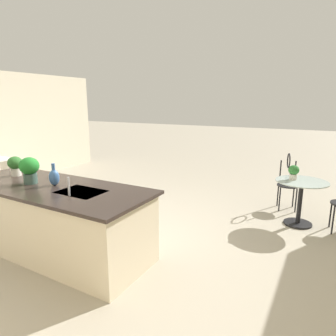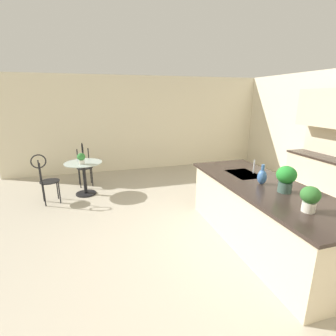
{
  "view_description": "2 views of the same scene",
  "coord_description": "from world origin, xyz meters",
  "px_view_note": "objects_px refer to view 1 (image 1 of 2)",
  "views": [
    {
      "loc": [
        -2.81,
        3.28,
        1.97
      ],
      "look_at": [
        -0.68,
        -0.53,
        0.99
      ],
      "focal_mm": 31.32,
      "sensor_mm": 36.0,
      "label": 1
    },
    {
      "loc": [
        3.08,
        -1.4,
        2.11
      ],
      "look_at": [
        -1.05,
        -0.19,
        0.88
      ],
      "focal_mm": 26.62,
      "sensor_mm": 36.0,
      "label": 2
    }
  ],
  "objects_px": {
    "bistro_table": "(300,198)",
    "potted_plant_counter_near": "(29,169)",
    "potted_plant_counter_far": "(15,165)",
    "vase_on_counter": "(54,177)",
    "chair_near_window": "(288,179)",
    "potted_plant_on_table": "(294,171)"
  },
  "relations": [
    {
      "from": "potted_plant_counter_far",
      "to": "potted_plant_counter_near",
      "type": "bearing_deg",
      "value": 163.46
    },
    {
      "from": "bistro_table",
      "to": "potted_plant_counter_far",
      "type": "height_order",
      "value": "potted_plant_counter_far"
    },
    {
      "from": "bistro_table",
      "to": "potted_plant_counter_near",
      "type": "height_order",
      "value": "potted_plant_counter_near"
    },
    {
      "from": "potted_plant_counter_near",
      "to": "potted_plant_on_table",
      "type": "bearing_deg",
      "value": -138.17
    },
    {
      "from": "bistro_table",
      "to": "potted_plant_on_table",
      "type": "relative_size",
      "value": 3.35
    },
    {
      "from": "chair_near_window",
      "to": "potted_plant_counter_far",
      "type": "xyz_separation_m",
      "value": [
        3.33,
        3.16,
        0.51
      ]
    },
    {
      "from": "bistro_table",
      "to": "potted_plant_counter_far",
      "type": "bearing_deg",
      "value": 34.0
    },
    {
      "from": "vase_on_counter",
      "to": "bistro_table",
      "type": "bearing_deg",
      "value": -137.28
    },
    {
      "from": "potted_plant_on_table",
      "to": "potted_plant_counter_far",
      "type": "bearing_deg",
      "value": 35.26
    },
    {
      "from": "potted_plant_counter_far",
      "to": "vase_on_counter",
      "type": "distance_m",
      "value": 0.9
    },
    {
      "from": "potted_plant_on_table",
      "to": "bistro_table",
      "type": "bearing_deg",
      "value": 171.56
    },
    {
      "from": "potted_plant_counter_far",
      "to": "potted_plant_on_table",
      "type": "bearing_deg",
      "value": -144.74
    },
    {
      "from": "potted_plant_on_table",
      "to": "potted_plant_counter_near",
      "type": "bearing_deg",
      "value": 41.83
    },
    {
      "from": "potted_plant_on_table",
      "to": "potted_plant_counter_near",
      "type": "height_order",
      "value": "potted_plant_counter_near"
    },
    {
      "from": "potted_plant_counter_far",
      "to": "potted_plant_counter_near",
      "type": "xyz_separation_m",
      "value": [
        -0.55,
        0.16,
        0.04
      ]
    },
    {
      "from": "vase_on_counter",
      "to": "chair_near_window",
      "type": "bearing_deg",
      "value": -126.94
    },
    {
      "from": "chair_near_window",
      "to": "vase_on_counter",
      "type": "xyz_separation_m",
      "value": [
        2.43,
        3.24,
        0.46
      ]
    },
    {
      "from": "chair_near_window",
      "to": "potted_plant_counter_near",
      "type": "relative_size",
      "value": 2.97
    },
    {
      "from": "bistro_table",
      "to": "potted_plant_on_table",
      "type": "bearing_deg",
      "value": -8.44
    },
    {
      "from": "potted_plant_counter_far",
      "to": "vase_on_counter",
      "type": "relative_size",
      "value": 0.99
    },
    {
      "from": "chair_near_window",
      "to": "vase_on_counter",
      "type": "distance_m",
      "value": 4.07
    },
    {
      "from": "potted_plant_on_table",
      "to": "potted_plant_counter_near",
      "type": "distance_m",
      "value": 3.95
    }
  ]
}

